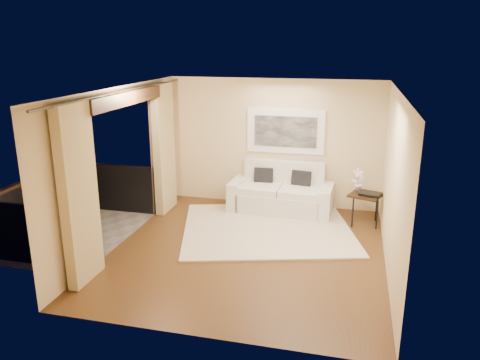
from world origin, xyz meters
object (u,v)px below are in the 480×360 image
(bistro_table, at_px, (64,196))
(balcony_chair_far, at_px, (81,194))
(sofa, at_px, (281,194))
(side_table, at_px, (366,197))
(balcony_chair_near, at_px, (51,207))
(ice_bucket, at_px, (59,184))
(orchid, at_px, (358,180))

(bistro_table, distance_m, balcony_chair_far, 0.71)
(sofa, height_order, side_table, sofa)
(balcony_chair_near, xyz_separation_m, ice_bucket, (-0.11, 0.47, 0.29))
(side_table, bearing_deg, balcony_chair_far, -169.70)
(balcony_chair_far, bearing_deg, side_table, -153.35)
(side_table, bearing_deg, orchid, 134.58)
(orchid, height_order, balcony_chair_far, orchid)
(sofa, height_order, ice_bucket, sofa)
(side_table, relative_size, orchid, 1.56)
(orchid, height_order, ice_bucket, orchid)
(orchid, distance_m, ice_bucket, 5.69)
(side_table, distance_m, bistro_table, 5.69)
(ice_bucket, bearing_deg, side_table, 15.68)
(sofa, xyz_separation_m, orchid, (1.53, -0.19, 0.48))
(sofa, xyz_separation_m, ice_bucket, (-3.89, -1.92, 0.51))
(balcony_chair_far, bearing_deg, orchid, -151.39)
(sofa, relative_size, balcony_chair_far, 2.47)
(balcony_chair_far, distance_m, balcony_chair_near, 1.03)
(bistro_table, xyz_separation_m, balcony_chair_far, (-0.08, 0.68, -0.19))
(balcony_chair_far, xyz_separation_m, balcony_chair_near, (0.04, -1.03, 0.09))
(orchid, bearing_deg, bistro_table, -160.73)
(sofa, distance_m, balcony_chair_far, 4.06)
(ice_bucket, bearing_deg, balcony_chair_far, 83.09)
(bistro_table, xyz_separation_m, ice_bucket, (-0.15, 0.12, 0.18))
(bistro_table, bearing_deg, orchid, 19.27)
(orchid, xyz_separation_m, balcony_chair_far, (-5.36, -1.16, -0.34))
(sofa, xyz_separation_m, bistro_table, (-3.74, -2.04, 0.33))
(side_table, bearing_deg, bistro_table, -162.79)
(balcony_chair_far, bearing_deg, bistro_table, 113.20)
(orchid, bearing_deg, ice_bucket, -162.32)
(balcony_chair_far, xyz_separation_m, ice_bucket, (-0.07, -0.57, 0.38))
(orchid, distance_m, balcony_chair_far, 5.49)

